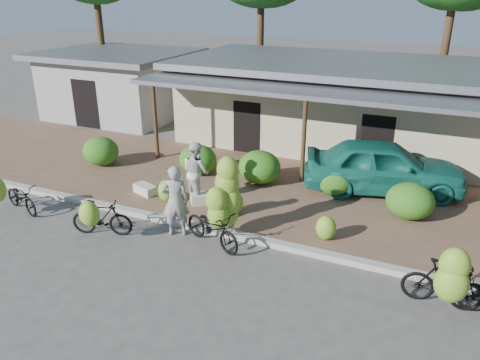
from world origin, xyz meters
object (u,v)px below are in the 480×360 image
Objects in this scene: sack_far at (145,189)px; vendor at (175,201)px; bike_left at (100,217)px; bystander at (196,172)px; bike_right at (448,281)px; teal_van at (384,166)px; bike_far_left at (15,196)px; bike_center at (219,212)px; sack_near at (206,198)px.

sack_far is 0.39× the size of vendor.
bike_left is 0.93× the size of bystander.
bike_right is 2.34× the size of sack_far.
bike_right is 0.36× the size of teal_van.
bystander reaches higher than vendor.
sack_far is at bearing 100.27° from teal_van.
vendor reaches higher than bike_far_left.
bike_left is at bearing -75.68° from bike_far_left.
bike_right is at bearing -104.68° from bike_left.
bystander is at bearing 63.78° from bike_center.
bike_left is 3.19m from sack_near.
bike_left is 2.00m from vendor.
vendor reaches higher than teal_van.
bystander reaches higher than sack_far.
teal_van is (4.51, 4.83, -0.03)m from vendor.
sack_far is (-2.01, -0.18, -0.01)m from sack_near.
bike_center is 3.69m from sack_far.
sack_far is at bearing 86.54° from bike_center.
bike_left is (3.13, -0.12, 0.02)m from bike_far_left.
bike_right is at bearing -13.95° from sack_far.
sack_far is at bearing -174.86° from sack_near.
bike_right is 5.75m from teal_van.
vendor is 0.40× the size of teal_van.
bike_right is 7.07m from sack_near.
bike_far_left is 1.02× the size of bike_left.
bike_left is at bearing 91.38° from bystander.
bystander is 0.38× the size of teal_van.
bike_center is 2.65× the size of sack_near.
teal_van is at bearing 25.87° from sack_far.
sack_near is at bearing -48.24° from bike_left.
bike_far_left is at bearing 119.58° from bike_center.
bike_far_left is 0.36× the size of teal_van.
bike_center reaches higher than sack_near.
sack_near is 0.83m from bystander.
bike_far_left is at bearing 88.27° from bike_right.
sack_far is at bearing 72.99° from bike_right.
bike_center is 1.16× the size of vendor.
bike_center is at bearing 129.39° from teal_van.
teal_van is (6.63, 3.21, 0.68)m from sack_far.
bike_left is 2.26× the size of sack_far.
bike_left is at bearing -120.89° from sack_near.
teal_van reaches higher than sack_near.
bystander is (-1.63, 1.77, 0.17)m from bike_center.
bike_right is at bearing -75.71° from bike_center.
bike_center is at bearing -64.96° from bike_far_left.
bike_left reaches higher than sack_far.
bystander is 5.76m from teal_van.
bike_far_left is 11.42m from bike_right.
bystander is at bearing 8.58° from sack_far.
bike_far_left is 2.03× the size of sack_near.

